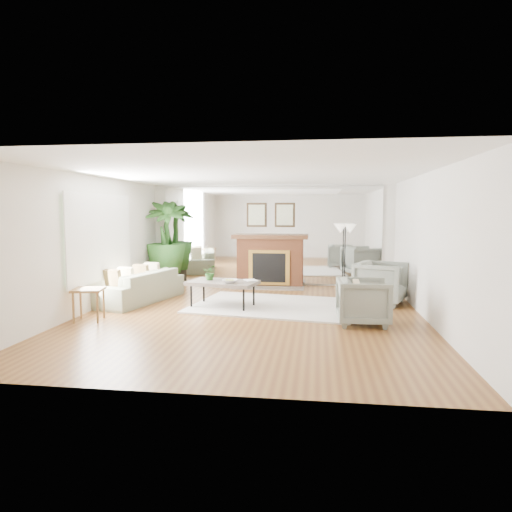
# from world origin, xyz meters

# --- Properties ---
(ground) EXTENTS (7.00, 7.00, 0.00)m
(ground) POSITION_xyz_m (0.00, 0.00, 0.00)
(ground) COLOR brown
(ground) RESTS_ON ground
(wall_left) EXTENTS (0.02, 7.00, 2.50)m
(wall_left) POSITION_xyz_m (-2.99, 0.00, 1.25)
(wall_left) COLOR silver
(wall_left) RESTS_ON ground
(wall_right) EXTENTS (0.02, 7.00, 2.50)m
(wall_right) POSITION_xyz_m (2.99, 0.00, 1.25)
(wall_right) COLOR silver
(wall_right) RESTS_ON ground
(wall_back) EXTENTS (6.00, 0.02, 2.50)m
(wall_back) POSITION_xyz_m (0.00, 3.49, 1.25)
(wall_back) COLOR silver
(wall_back) RESTS_ON ground
(mirror_panel) EXTENTS (5.40, 0.04, 2.40)m
(mirror_panel) POSITION_xyz_m (0.00, 3.47, 1.25)
(mirror_panel) COLOR silver
(mirror_panel) RESTS_ON wall_back
(window_panel) EXTENTS (0.04, 2.40, 1.50)m
(window_panel) POSITION_xyz_m (-2.96, 0.40, 1.35)
(window_panel) COLOR #B2E09E
(window_panel) RESTS_ON wall_left
(fireplace) EXTENTS (1.85, 0.83, 2.05)m
(fireplace) POSITION_xyz_m (0.00, 3.26, 0.66)
(fireplace) COLOR brown
(fireplace) RESTS_ON ground
(area_rug) EXTENTS (3.36, 2.63, 0.03)m
(area_rug) POSITION_xyz_m (0.34, 0.86, 0.02)
(area_rug) COLOR silver
(area_rug) RESTS_ON ground
(coffee_table) EXTENTS (1.41, 1.00, 0.51)m
(coffee_table) POSITION_xyz_m (-0.63, 0.62, 0.47)
(coffee_table) COLOR #685C52
(coffee_table) RESTS_ON ground
(sofa) EXTENTS (1.34, 2.30, 0.63)m
(sofa) POSITION_xyz_m (-2.45, 0.98, 0.31)
(sofa) COLOR gray
(sofa) RESTS_ON ground
(armchair_back) EXTENTS (1.19, 1.18, 0.84)m
(armchair_back) POSITION_xyz_m (2.42, 1.42, 0.42)
(armchair_back) COLOR gray
(armchair_back) RESTS_ON ground
(armchair_front) EXTENTS (0.86, 0.84, 0.76)m
(armchair_front) POSITION_xyz_m (1.91, -0.35, 0.38)
(armchair_front) COLOR gray
(armchair_front) RESTS_ON ground
(side_table) EXTENTS (0.57, 0.57, 0.55)m
(side_table) POSITION_xyz_m (-2.65, -0.71, 0.46)
(side_table) COLOR brown
(side_table) RESTS_ON ground
(potted_ficus) EXTENTS (1.25, 1.25, 2.11)m
(potted_ficus) POSITION_xyz_m (-2.60, 3.10, 1.13)
(potted_ficus) COLOR black
(potted_ficus) RESTS_ON ground
(floor_lamp) EXTENTS (0.50, 0.28, 1.54)m
(floor_lamp) POSITION_xyz_m (1.80, 3.07, 1.31)
(floor_lamp) COLOR black
(floor_lamp) RESTS_ON ground
(tabletop_plant) EXTENTS (0.27, 0.24, 0.30)m
(tabletop_plant) POSITION_xyz_m (-0.89, 0.72, 0.66)
(tabletop_plant) COLOR #315B21
(tabletop_plant) RESTS_ON coffee_table
(fruit_bowl) EXTENTS (0.29, 0.29, 0.07)m
(fruit_bowl) POSITION_xyz_m (-0.45, 0.40, 0.55)
(fruit_bowl) COLOR brown
(fruit_bowl) RESTS_ON coffee_table
(book) EXTENTS (0.32, 0.35, 0.02)m
(book) POSITION_xyz_m (-0.19, 0.65, 0.52)
(book) COLOR brown
(book) RESTS_ON coffee_table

